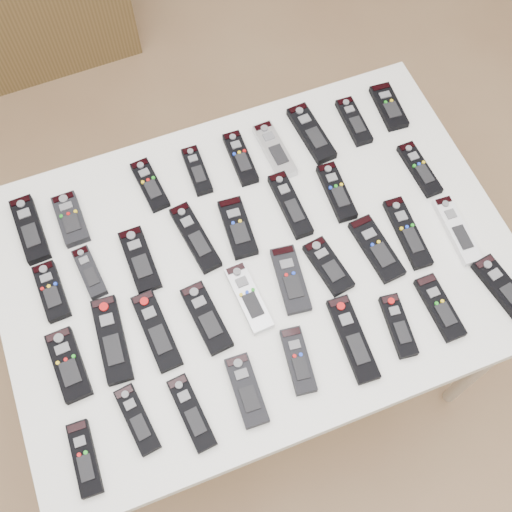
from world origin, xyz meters
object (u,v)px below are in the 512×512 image
object	(u,v)px
remote_24	(376,249)
remote_25	(407,233)
remote_3	(197,171)
remote_26	(457,230)
remote_4	(240,158)
remote_10	(90,272)
remote_17	(69,365)
remote_15	(336,192)
remote_11	(140,260)
remote_16	(419,169)
remote_12	(195,238)
remote_23	(328,266)
remote_2	(150,185)
remote_18	(112,340)
remote_6	(311,133)
remote_33	(398,326)
remote_30	(247,390)
remote_13	(238,228)
remote_14	(290,205)
remote_19	(157,331)
remote_29	(192,413)
remote_20	(206,318)
table	(256,269)
remote_7	(354,121)
remote_31	(298,360)
remote_8	(389,107)
remote_28	(137,419)
remote_34	(440,307)
remote_9	(52,292)
remote_32	(353,339)
remote_5	(275,150)
remote_21	(249,298)
remote_0	(30,229)
remote_35	(504,290)

from	to	relation	value
remote_24	remote_25	distance (m)	0.09
remote_3	remote_26	xyz separation A→B (m)	(0.55, -0.40, -0.00)
remote_4	remote_24	bearing A→B (deg)	-58.09
remote_10	remote_17	distance (m)	0.23
remote_15	remote_11	bearing A→B (deg)	-176.79
remote_11	remote_16	xyz separation A→B (m)	(0.76, -0.01, -0.00)
remote_12	remote_23	bearing A→B (deg)	-42.24
remote_2	remote_18	distance (m)	0.42
remote_6	remote_33	xyz separation A→B (m)	(-0.03, -0.58, 0.00)
remote_15	remote_30	size ratio (longest dim) A/B	1.04
remote_13	remote_15	xyz separation A→B (m)	(0.27, 0.01, 0.00)
remote_3	remote_16	xyz separation A→B (m)	(0.55, -0.21, -0.00)
remote_12	remote_14	xyz separation A→B (m)	(0.26, 0.00, 0.00)
remote_30	remote_19	bearing A→B (deg)	127.65
remote_4	remote_29	size ratio (longest dim) A/B	0.95
remote_13	remote_23	bearing A→B (deg)	-42.70
remote_20	remote_16	bearing A→B (deg)	10.35
remote_25	remote_11	bearing A→B (deg)	168.25
table	remote_7	xyz separation A→B (m)	(0.40, 0.29, 0.07)
remote_23	remote_31	bearing A→B (deg)	-138.29
remote_8	remote_28	bearing A→B (deg)	-143.17
remote_19	remote_29	bearing A→B (deg)	-89.69
table	remote_20	size ratio (longest dim) A/B	7.11
remote_2	remote_34	xyz separation A→B (m)	(0.54, -0.57, 0.00)
remote_17	remote_34	size ratio (longest dim) A/B	1.02
remote_18	remote_9	bearing A→B (deg)	125.14
remote_15	remote_32	distance (m)	0.40
remote_14	remote_31	distance (m)	0.41
remote_6	remote_17	distance (m)	0.86
remote_5	remote_31	size ratio (longest dim) A/B	1.15
remote_11	remote_26	distance (m)	0.79
remote_4	remote_10	size ratio (longest dim) A/B	1.18
remote_6	remote_25	size ratio (longest dim) A/B	0.96
remote_8	remote_21	world-z (taller)	same
remote_0	remote_35	distance (m)	1.17
remote_9	remote_25	xyz separation A→B (m)	(0.86, -0.16, -0.00)
remote_17	remote_34	world-z (taller)	remote_17
remote_21	remote_35	distance (m)	0.61
remote_17	remote_29	size ratio (longest dim) A/B	0.98
remote_24	remote_28	size ratio (longest dim) A/B	1.15
remote_2	remote_8	distance (m)	0.69
remote_15	remote_19	bearing A→B (deg)	-157.68
remote_10	remote_31	world-z (taller)	remote_31
remote_6	remote_29	bearing A→B (deg)	-136.48
remote_4	remote_10	bearing A→B (deg)	-157.20
remote_9	remote_30	size ratio (longest dim) A/B	0.93
remote_24	remote_18	bearing A→B (deg)	174.19
remote_3	remote_10	size ratio (longest dim) A/B	1.05
remote_14	remote_18	xyz separation A→B (m)	(-0.52, -0.18, -0.00)
remote_35	remote_33	bearing A→B (deg)	169.13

